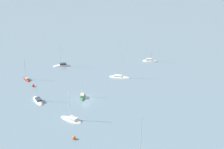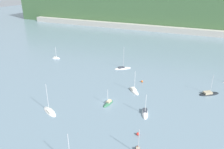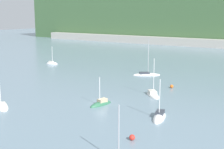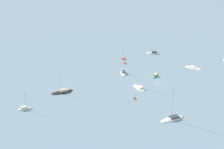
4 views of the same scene
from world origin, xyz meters
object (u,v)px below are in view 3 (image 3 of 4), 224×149
sailboat_3 (146,75)px  mooring_buoy_1 (132,137)px  sailboat_5 (101,104)px  sailboat_0 (1,106)px  sailboat_2 (52,64)px  sailboat_9 (153,95)px  mooring_buoy_0 (172,86)px  sailboat_8 (159,118)px

sailboat_3 → mooring_buoy_1: (23.09, -46.60, 0.34)m
sailboat_5 → mooring_buoy_1: bearing=59.5°
sailboat_3 → sailboat_5: 35.26m
sailboat_0 → sailboat_2: size_ratio=1.40×
sailboat_9 → mooring_buoy_0: size_ratio=10.59×
sailboat_9 → mooring_buoy_0: sailboat_9 is taller
sailboat_2 → sailboat_5: (48.41, -33.15, 0.03)m
sailboat_8 → mooring_buoy_0: size_ratio=9.35×
sailboat_2 → mooring_buoy_1: size_ratio=8.78×
mooring_buoy_0 → sailboat_8: bearing=-70.9°
sailboat_3 → mooring_buoy_1: sailboat_3 is taller
sailboat_8 → mooring_buoy_0: (-8.10, 23.34, 0.35)m
sailboat_0 → sailboat_2: sailboat_0 is taller
sailboat_2 → sailboat_5: sailboat_2 is taller
sailboat_0 → mooring_buoy_1: bearing=-151.9°
mooring_buoy_0 → sailboat_2: bearing=169.1°
mooring_buoy_0 → mooring_buoy_1: mooring_buoy_1 is taller
sailboat_8 → mooring_buoy_0: 24.71m
sailboat_3 → sailboat_8: 41.22m
sailboat_8 → mooring_buoy_1: 11.72m
sailboat_2 → mooring_buoy_1: (63.50, -45.41, 0.35)m
sailboat_3 → sailboat_9: (13.20, -20.98, 0.02)m
sailboat_3 → sailboat_8: sailboat_3 is taller
sailboat_2 → mooring_buoy_0: (54.16, -10.42, 0.35)m
sailboat_0 → sailboat_8: (29.82, 12.20, -0.01)m
sailboat_2 → mooring_buoy_0: size_ratio=8.81×
sailboat_5 → sailboat_8: (13.85, -0.61, -0.03)m
sailboat_2 → sailboat_8: sailboat_8 is taller
sailboat_9 → mooring_buoy_0: 9.40m
sailboat_0 → sailboat_5: 20.47m
sailboat_8 → sailboat_9: size_ratio=0.88×
sailboat_2 → sailboat_3: 40.43m
sailboat_3 → sailboat_5: (8.00, -34.34, 0.02)m
sailboat_0 → sailboat_3: (7.97, 47.14, 0.00)m
sailboat_2 → sailboat_9: sailboat_9 is taller
sailboat_8 → sailboat_0: bearing=-84.4°
mooring_buoy_0 → mooring_buoy_1: (9.34, -34.99, 0.00)m
sailboat_8 → mooring_buoy_1: sailboat_8 is taller
sailboat_2 → sailboat_9: size_ratio=0.83×
mooring_buoy_1 → sailboat_2: bearing=144.4°
sailboat_9 → mooring_buoy_1: (9.89, -25.61, 0.32)m
sailboat_0 → sailboat_5: (15.97, 12.80, 0.02)m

